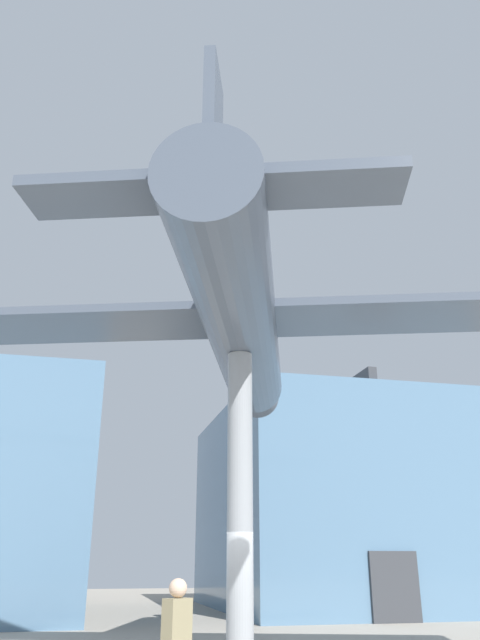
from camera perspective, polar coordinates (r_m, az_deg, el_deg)
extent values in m
cube|color=slate|center=(30.38, 7.53, -16.61)|extent=(9.62, 13.53, 8.59)
cube|color=#383A3F|center=(31.07, 7.12, -8.14)|extent=(0.36, 12.86, 0.60)
cube|color=#383A3F|center=(24.02, 13.99, -22.56)|extent=(1.80, 0.12, 2.30)
cylinder|color=#999EA3|center=(13.00, 0.00, -16.24)|extent=(0.52, 0.52, 6.17)
cylinder|color=#4C5666|center=(13.89, 0.00, 0.00)|extent=(5.06, 11.40, 1.63)
cube|color=#4C5666|center=(13.89, 0.00, 0.00)|extent=(17.50, 7.29, 0.18)
cube|color=#4C5666|center=(9.46, -2.58, 11.76)|extent=(5.72, 2.70, 0.18)
cube|color=#4C5666|center=(10.13, -2.47, 17.20)|extent=(0.51, 1.10, 2.20)
cone|color=#4C5666|center=(19.96, 1.53, -6.61)|extent=(1.72, 1.66, 1.38)
sphere|color=black|center=(20.76, 1.66, -7.18)|extent=(0.44, 0.44, 0.44)
cube|color=#998C66|center=(9.67, -5.79, -25.88)|extent=(0.45, 0.42, 0.64)
sphere|color=beige|center=(9.64, -5.69, -23.20)|extent=(0.26, 0.26, 0.26)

